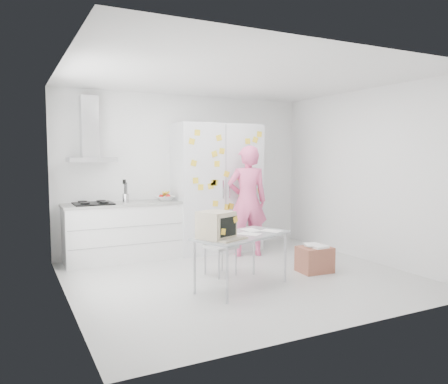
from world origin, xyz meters
name	(u,v)px	position (x,y,z in m)	size (l,w,h in m)	color
floor	(241,278)	(0.00, 0.00, -0.01)	(4.50, 4.00, 0.02)	silver
walls	(218,177)	(0.00, 0.72, 1.35)	(4.52, 4.01, 2.70)	white
ceiling	(242,77)	(0.00, 0.00, 2.70)	(4.50, 4.00, 0.02)	white
counter_run	(123,231)	(-1.20, 1.70, 0.47)	(1.84, 0.63, 1.28)	white
range_hood	(90,136)	(-1.65, 1.84, 1.96)	(0.70, 0.48, 1.01)	silver
tall_cabinet	(217,188)	(0.45, 1.67, 1.10)	(1.50, 0.68, 2.20)	silver
person	(247,201)	(0.72, 1.10, 0.91)	(0.66, 0.44, 1.82)	#F15E93
desk	(226,230)	(-0.47, -0.47, 0.76)	(1.41, 1.05, 1.01)	#9AA0A4
chair	(217,241)	(-0.22, 0.29, 0.47)	(0.45, 0.45, 0.83)	#A4A5A2
cardboard_box	(315,259)	(1.07, -0.23, 0.19)	(0.47, 0.39, 0.40)	#A35E46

